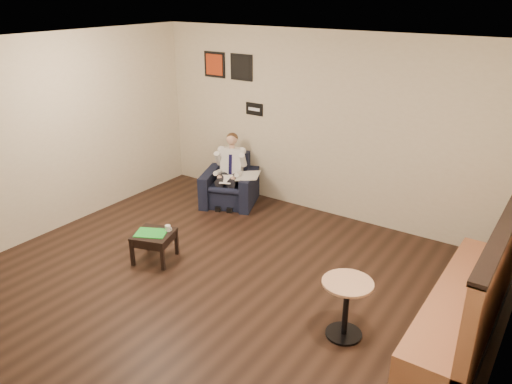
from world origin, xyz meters
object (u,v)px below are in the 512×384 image
Objects in this scene: green_folder at (151,233)px; banquette at (469,276)px; seated_man at (228,174)px; side_table at (155,246)px; coffee_mug at (168,228)px; smartphone at (161,229)px; armchair at (229,181)px; cafe_table at (346,309)px.

banquette is at bearing 11.22° from green_folder.
seated_man reaches higher than side_table.
coffee_mug is at bearing 51.99° from side_table.
seated_man is 2.00m from side_table.
smartphone is (0.02, 0.17, -0.00)m from green_folder.
green_folder is at bearing -104.40° from seated_man.
smartphone is at bearing 84.34° from green_folder.
seated_man reaches higher than smartphone.
seated_man is 9.02× the size of smartphone.
banquette is at bearing 8.95° from coffee_mug.
smartphone is 0.05× the size of banquette.
side_table is 5.79× the size of coffee_mug.
armchair is at bearing 98.51° from side_table.
seated_man is 3.60m from cafe_table.
green_folder is 0.15× the size of banquette.
green_folder is at bearing -128.01° from coffee_mug.
cafe_table reaches higher than coffee_mug.
armchair is 1.29× the size of cafe_table.
banquette is (3.70, 0.57, 0.27)m from smartphone.
green_folder reaches higher than smartphone.
green_folder is 3.21× the size of smartphone.
armchair is 1.93m from smartphone.
green_folder is 3.80m from banquette.
seated_man is (0.04, -0.10, 0.15)m from armchair.
green_folder is (-0.02, -0.02, 0.20)m from side_table.
smartphone is at bearing -103.20° from seated_man.
cafe_table is at bearing -0.61° from side_table.
banquette is 4.06× the size of cafe_table.
smartphone is at bearing 90.95° from side_table.
seated_man is 13.30× the size of coffee_mug.
banquette is (3.70, 0.71, 0.47)m from side_table.
smartphone is at bearing -102.49° from armchair.
banquette is (3.72, 0.74, 0.27)m from green_folder.
smartphone is (0.30, -1.91, -0.01)m from armchair.
armchair is 1.95m from coffee_mug.
coffee_mug is at bearing 176.11° from cafe_table.
armchair reaches higher than side_table.
green_folder is 0.61× the size of cafe_table.
coffee_mug is 0.13× the size of cafe_table.
green_folder is 0.22m from coffee_mug.
side_table is 0.30m from coffee_mug.
armchair is 6.80× the size of smartphone.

